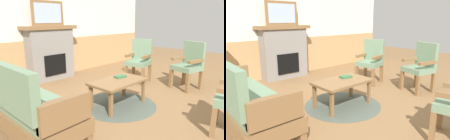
{
  "view_description": "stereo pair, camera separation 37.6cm",
  "coord_description": "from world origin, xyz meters",
  "views": [
    {
      "loc": [
        -2.69,
        -2.12,
        1.44
      ],
      "look_at": [
        0.0,
        0.35,
        0.55
      ],
      "focal_mm": 33.88,
      "sensor_mm": 36.0,
      "label": 1
    },
    {
      "loc": [
        -2.42,
        -2.38,
        1.44
      ],
      "look_at": [
        0.0,
        0.35,
        0.55
      ],
      "focal_mm": 33.88,
      "sensor_mm": 36.0,
      "label": 2
    }
  ],
  "objects": [
    {
      "name": "armchair_by_window_left",
      "position": [
        1.57,
        -0.4,
        0.54
      ],
      "size": [
        0.58,
        0.58,
        0.98
      ],
      "color": "brown",
      "rests_on": "ground_plane"
    },
    {
      "name": "round_rug",
      "position": [
        -0.13,
        0.09,
        0.0
      ],
      "size": [
        1.3,
        1.3,
        0.01
      ],
      "primitive_type": "cylinder",
      "color": "#4C564C",
      "rests_on": "ground_plane"
    },
    {
      "name": "framed_picture",
      "position": [
        0.0,
        2.35,
        1.56
      ],
      "size": [
        0.8,
        0.04,
        0.56
      ],
      "color": "brown",
      "rests_on": "fireplace"
    },
    {
      "name": "couch",
      "position": [
        -1.62,
        0.4,
        0.4
      ],
      "size": [
        0.7,
        1.8,
        0.98
      ],
      "color": "brown",
      "rests_on": "ground_plane"
    },
    {
      "name": "book_on_table",
      "position": [
        0.03,
        0.18,
        0.46
      ],
      "size": [
        0.22,
        0.16,
        0.03
      ],
      "primitive_type": "cube",
      "rotation": [
        0.0,
        0.0,
        -0.17
      ],
      "color": "#33663D",
      "rests_on": "coffee_table"
    },
    {
      "name": "coffee_table",
      "position": [
        -0.13,
        0.09,
        0.39
      ],
      "size": [
        0.96,
        0.56,
        0.44
      ],
      "color": "brown",
      "rests_on": "ground_plane"
    },
    {
      "name": "wall_back",
      "position": [
        0.0,
        2.6,
        1.31
      ],
      "size": [
        7.2,
        0.14,
        2.7
      ],
      "color": "silver",
      "rests_on": "ground_plane"
    },
    {
      "name": "ground_plane",
      "position": [
        0.0,
        0.0,
        0.0
      ],
      "size": [
        14.0,
        14.0,
        0.0
      ],
      "primitive_type": "plane",
      "color": "olive"
    },
    {
      "name": "fireplace",
      "position": [
        0.0,
        2.35,
        0.65
      ],
      "size": [
        1.3,
        0.44,
        1.28
      ],
      "color": "gray",
      "rests_on": "ground_plane"
    },
    {
      "name": "armchair_near_fireplace",
      "position": [
        1.29,
        0.67,
        0.54
      ],
      "size": [
        0.57,
        0.57,
        0.98
      ],
      "color": "brown",
      "rests_on": "ground_plane"
    }
  ]
}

